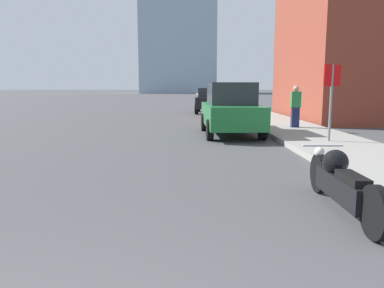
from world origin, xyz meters
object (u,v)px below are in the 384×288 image
object	(u,v)px
motorcycle	(341,182)
parked_car_green	(231,109)
pedestrian	(295,106)
stop_sign	(332,89)
parked_car_black	(210,100)

from	to	relation	value
motorcycle	parked_car_green	distance (m)	8.17
pedestrian	stop_sign	bearing A→B (deg)	-91.29
pedestrian	parked_car_green	bearing A→B (deg)	-157.11
parked_car_green	parked_car_black	xyz separation A→B (m)	(0.04, 11.19, -0.08)
motorcycle	parked_car_black	bearing A→B (deg)	93.07
pedestrian	motorcycle	bearing A→B (deg)	-102.86
parked_car_black	pedestrian	bearing A→B (deg)	-70.31
stop_sign	pedestrian	distance (m)	3.67
parked_car_black	stop_sign	size ratio (longest dim) A/B	1.89
stop_sign	pedestrian	world-z (taller)	stop_sign
stop_sign	pedestrian	xyz separation A→B (m)	(0.08, 3.61, -0.67)
parked_car_black	pedestrian	size ratio (longest dim) A/B	2.57
motorcycle	parked_car_black	world-z (taller)	parked_car_black
parked_car_green	pedestrian	size ratio (longest dim) A/B	2.69
motorcycle	pedestrian	xyz separation A→B (m)	(2.11, 9.24, 0.55)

